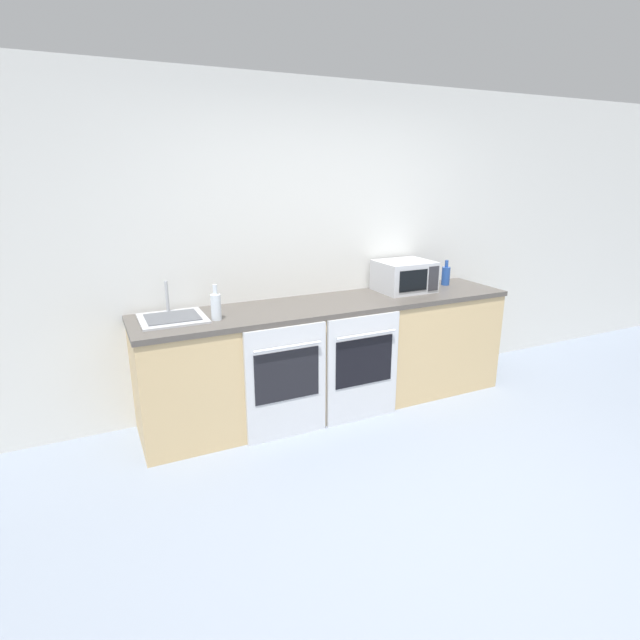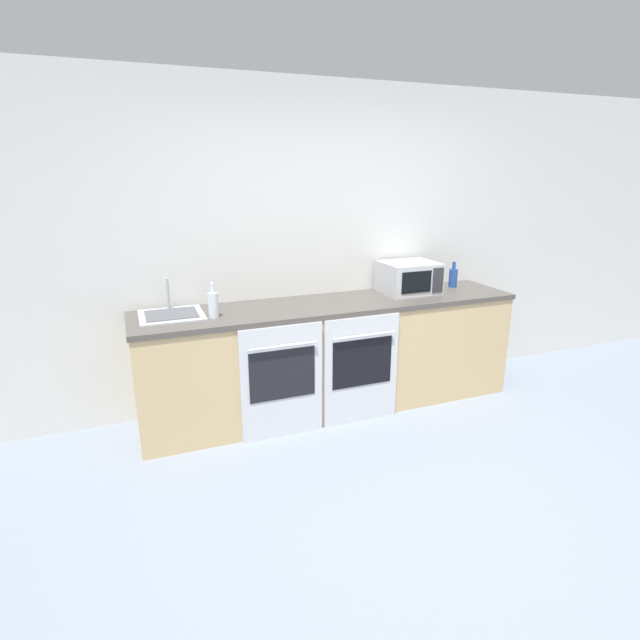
% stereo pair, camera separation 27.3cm
% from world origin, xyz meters
% --- Properties ---
extents(ground_plane, '(16.00, 16.00, 0.00)m').
position_xyz_m(ground_plane, '(0.00, 0.00, 0.00)').
color(ground_plane, gray).
extents(wall_back, '(10.00, 0.06, 2.60)m').
position_xyz_m(wall_back, '(0.00, 2.02, 1.30)').
color(wall_back, silver).
rests_on(wall_back, ground_plane).
extents(counter_back, '(3.10, 0.65, 0.90)m').
position_xyz_m(counter_back, '(0.00, 1.67, 0.45)').
color(counter_back, tan).
rests_on(counter_back, ground_plane).
extents(oven_left, '(0.62, 0.06, 0.86)m').
position_xyz_m(oven_left, '(-0.53, 1.34, 0.44)').
color(oven_left, silver).
rests_on(oven_left, ground_plane).
extents(oven_right, '(0.62, 0.06, 0.86)m').
position_xyz_m(oven_right, '(0.11, 1.34, 0.44)').
color(oven_right, silver).
rests_on(oven_right, ground_plane).
extents(microwave, '(0.46, 0.39, 0.26)m').
position_xyz_m(microwave, '(0.74, 1.76, 1.03)').
color(microwave, '#B7BABF').
rests_on(microwave, counter_back).
extents(bottle_clear, '(0.07, 0.07, 0.25)m').
position_xyz_m(bottle_clear, '(-0.95, 1.58, 1.00)').
color(bottle_clear, silver).
rests_on(bottle_clear, counter_back).
extents(bottle_blue, '(0.08, 0.08, 0.23)m').
position_xyz_m(bottle_blue, '(1.23, 1.79, 0.99)').
color(bottle_blue, '#234793').
rests_on(bottle_blue, counter_back).
extents(sink, '(0.45, 0.43, 0.24)m').
position_xyz_m(sink, '(-1.23, 1.73, 0.92)').
color(sink, '#A8AAAF').
rests_on(sink, counter_back).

